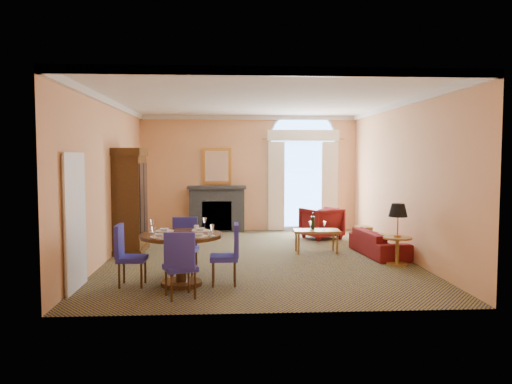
{
  "coord_description": "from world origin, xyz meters",
  "views": [
    {
      "loc": [
        -0.63,
        -10.15,
        2.05
      ],
      "look_at": [
        0.0,
        0.5,
        1.3
      ],
      "focal_mm": 35.0,
      "sensor_mm": 36.0,
      "label": 1
    }
  ],
  "objects": [
    {
      "name": "room_envelope",
      "position": [
        -0.03,
        0.67,
        2.51
      ],
      "size": [
        6.04,
        7.52,
        3.45
      ],
      "color": "#FCB478",
      "rests_on": "ground"
    },
    {
      "name": "sofa",
      "position": [
        2.55,
        0.01,
        0.26
      ],
      "size": [
        0.86,
        1.82,
        0.51
      ],
      "primitive_type": "imported",
      "rotation": [
        0.0,
        0.0,
        1.67
      ],
      "color": "maroon",
      "rests_on": "ground"
    },
    {
      "name": "dining_chair_south",
      "position": [
        -1.3,
        -3.03,
        0.56
      ],
      "size": [
        0.56,
        0.56,
        0.99
      ],
      "rotation": [
        0.0,
        0.0,
        0.35
      ],
      "color": "#2C29A1",
      "rests_on": "ground"
    },
    {
      "name": "dining_chair_east",
      "position": [
        -0.58,
        -2.24,
        0.56
      ],
      "size": [
        0.45,
        0.44,
        0.99
      ],
      "rotation": [
        0.0,
        0.0,
        1.58
      ],
      "color": "#2C29A1",
      "rests_on": "ground"
    },
    {
      "name": "side_table",
      "position": [
        2.6,
        -0.97,
        0.74
      ],
      "size": [
        0.54,
        0.54,
        1.15
      ],
      "color": "olive",
      "rests_on": "ground"
    },
    {
      "name": "dining_chair_west",
      "position": [
        -2.23,
        -2.24,
        0.56
      ],
      "size": [
        0.46,
        0.44,
        0.99
      ],
      "rotation": [
        0.0,
        0.0,
        -1.58
      ],
      "color": "#2C29A1",
      "rests_on": "ground"
    },
    {
      "name": "dining_chair_north",
      "position": [
        -1.37,
        -1.4,
        0.56
      ],
      "size": [
        0.5,
        0.5,
        0.99
      ],
      "rotation": [
        0.0,
        0.0,
        2.98
      ],
      "color": "#2C29A1",
      "rests_on": "ground"
    },
    {
      "name": "armoire",
      "position": [
        -2.72,
        0.71,
        1.08
      ],
      "size": [
        0.64,
        1.14,
        2.24
      ],
      "color": "#37200C",
      "rests_on": "ground"
    },
    {
      "name": "dining_table",
      "position": [
        -1.36,
        -2.23,
        0.61
      ],
      "size": [
        1.32,
        1.32,
        1.03
      ],
      "color": "#37200C",
      "rests_on": "ground"
    },
    {
      "name": "armchair",
      "position": [
        1.75,
        2.2,
        0.39
      ],
      "size": [
        1.13,
        1.14,
        0.79
      ],
      "primitive_type": "imported",
      "rotation": [
        0.0,
        0.0,
        3.57
      ],
      "color": "maroon",
      "rests_on": "ground"
    },
    {
      "name": "ground",
      "position": [
        0.0,
        0.0,
        0.0
      ],
      "size": [
        7.5,
        7.5,
        0.0
      ],
      "primitive_type": "plane",
      "color": "#17133D",
      "rests_on": "ground"
    },
    {
      "name": "coffee_table",
      "position": [
        1.29,
        0.34,
        0.46
      ],
      "size": [
        0.99,
        0.58,
        0.85
      ],
      "rotation": [
        0.0,
        0.0,
        -0.04
      ],
      "color": "olive",
      "rests_on": "ground"
    }
  ]
}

